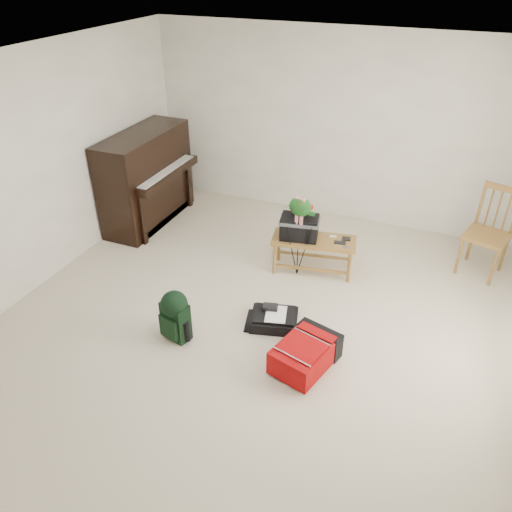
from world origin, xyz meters
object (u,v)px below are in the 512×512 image
at_px(red_suitcase, 307,351).
at_px(green_backpack, 175,313).
at_px(bench, 304,230).
at_px(flower_stand, 299,237).
at_px(piano, 147,180).
at_px(dining_chair, 487,233).
at_px(black_duffel, 274,319).

bearing_deg(red_suitcase, green_backpack, -157.56).
bearing_deg(red_suitcase, bench, 124.85).
bearing_deg(flower_stand, green_backpack, -104.76).
height_order(piano, bench, piano).
xyz_separation_m(dining_chair, red_suitcase, (-1.42, -2.27, -0.36)).
distance_m(piano, red_suitcase, 3.46).
xyz_separation_m(piano, dining_chair, (4.29, 0.39, -0.09)).
relative_size(piano, black_duffel, 2.75).
relative_size(black_duffel, green_backpack, 1.02).
xyz_separation_m(dining_chair, green_backpack, (-2.70, -2.42, -0.21)).
height_order(bench, dining_chair, dining_chair).
bearing_deg(flower_stand, red_suitcase, -56.98).
height_order(bench, green_backpack, bench).
xyz_separation_m(red_suitcase, black_duffel, (-0.47, 0.40, -0.07)).
height_order(red_suitcase, black_duffel, red_suitcase).
distance_m(bench, black_duffel, 1.19).
xyz_separation_m(bench, green_backpack, (-0.76, -1.65, -0.23)).
xyz_separation_m(bench, red_suitcase, (0.52, -1.50, -0.38)).
distance_m(piano, green_backpack, 2.59).
distance_m(bench, flower_stand, 0.14).
height_order(dining_chair, flower_stand, dining_chair).
bearing_deg(bench, green_backpack, -125.61).
xyz_separation_m(red_suitcase, flower_stand, (-0.55, 1.36, 0.36)).
relative_size(piano, flower_stand, 1.47).
relative_size(red_suitcase, black_duffel, 1.33).
relative_size(red_suitcase, green_backpack, 1.35).
relative_size(piano, bench, 1.48).
height_order(dining_chair, red_suitcase, dining_chair).
relative_size(bench, black_duffel, 1.86).
bearing_deg(flower_stand, piano, 178.75).
bearing_deg(dining_chair, green_backpack, -121.59).
bearing_deg(piano, flower_stand, -12.37).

